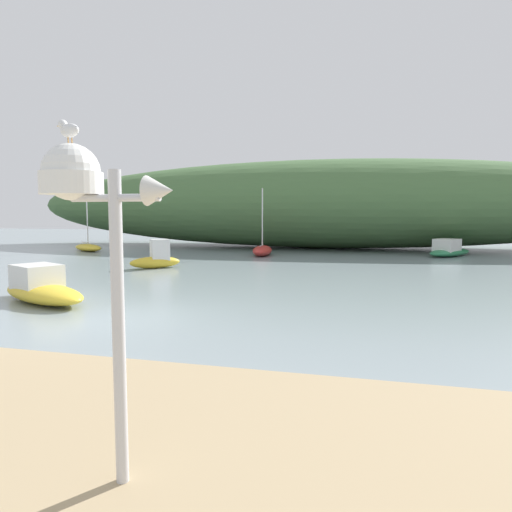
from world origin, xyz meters
TOP-DOWN VIEW (x-y plane):
  - ground_plane at (0.00, 0.00)m, footprint 120.00×120.00m
  - distant_hill at (2.53, 26.80)m, footprint 50.67×12.08m
  - mast_structure at (4.05, -6.90)m, footprint 1.31×0.57m
  - seagull_on_radar at (3.90, -6.89)m, footprint 0.31×0.17m
  - motorboat_centre_water at (-3.95, 10.52)m, footprint 2.43×2.24m
  - motorboat_off_point at (-3.38, 1.48)m, footprint 4.32×3.13m
  - sailboat_outer_mooring at (-0.40, 18.56)m, footprint 1.61×3.45m
  - sailboat_mid_channel at (-13.63, 18.94)m, footprint 3.77×3.27m
  - motorboat_inner_mooring at (11.34, 21.02)m, footprint 3.71×4.43m

SIDE VIEW (x-z plane):
  - ground_plane at x=0.00m, z-range 0.00..0.00m
  - sailboat_mid_channel at x=-13.63m, z-range -1.82..2.37m
  - sailboat_outer_mooring at x=-0.40m, z-range -1.84..2.53m
  - motorboat_inner_mooring at x=11.34m, z-range -0.17..0.97m
  - motorboat_off_point at x=-3.38m, z-range -0.16..0.99m
  - motorboat_centre_water at x=-3.95m, z-range -0.22..1.23m
  - mast_structure at x=4.05m, z-range 1.28..4.49m
  - distant_hill at x=2.53m, z-range 0.00..7.00m
  - seagull_on_radar at x=3.90m, z-range 3.43..3.65m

